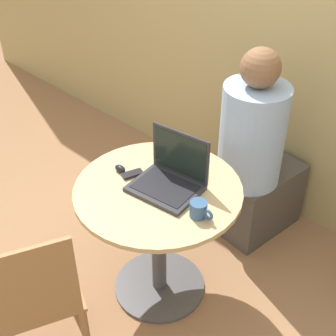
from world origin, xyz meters
The scene contains 9 objects.
ground_plane centered at (0.00, 0.00, 0.00)m, with size 12.00×12.00×0.00m, color #9E704C.
back_wall centered at (0.00, 1.10, 1.30)m, with size 7.00×0.05×2.60m.
round_table centered at (0.00, 0.00, 0.51)m, with size 0.81×0.81×0.71m.
laptop centered at (0.03, 0.05, 0.77)m, with size 0.35×0.29×0.26m.
cell_phone centered at (-0.16, -0.02, 0.72)m, with size 0.08×0.11×0.02m.
computer_mouse centered at (-0.23, -0.04, 0.73)m, with size 0.07×0.04×0.03m.
coffee_cup centered at (0.27, -0.02, 0.75)m, with size 0.12×0.08×0.08m.
chair_empty centered at (-0.07, -0.69, 0.46)m, with size 0.53×0.53×0.87m.
person_seated centered at (0.07, 0.73, 0.51)m, with size 0.40×0.58×1.23m.
Camera 1 is at (1.24, -1.23, 2.09)m, focal length 50.00 mm.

